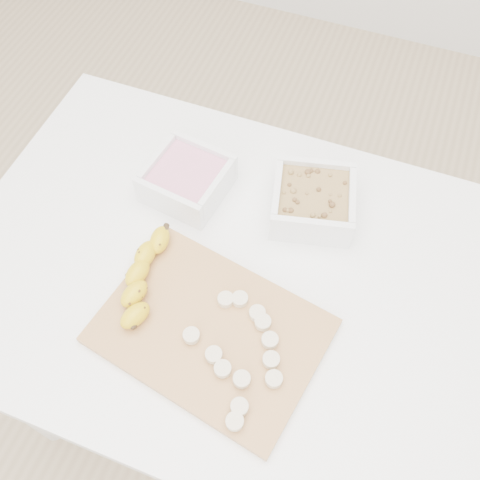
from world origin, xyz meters
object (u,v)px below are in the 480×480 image
(bowl_yogurt, at_px, (187,179))
(cutting_board, at_px, (211,331))
(banana, at_px, (143,278))
(bowl_granola, at_px, (313,201))
(table, at_px, (234,295))

(bowl_yogurt, distance_m, cutting_board, 0.30)
(banana, bearing_deg, cutting_board, -13.83)
(cutting_board, bearing_deg, bowl_yogurt, 120.86)
(bowl_granola, bearing_deg, table, -117.60)
(cutting_board, bearing_deg, table, 92.92)
(banana, bearing_deg, table, 33.48)
(table, relative_size, cutting_board, 2.84)
(bowl_granola, xyz_separation_m, cutting_board, (-0.08, -0.29, -0.03))
(table, distance_m, banana, 0.20)
(table, distance_m, bowl_granola, 0.23)
(bowl_granola, height_order, cutting_board, bowl_granola)
(cutting_board, xyz_separation_m, banana, (-0.14, 0.04, 0.02))
(bowl_yogurt, height_order, bowl_granola, bowl_granola)
(bowl_yogurt, relative_size, banana, 0.83)
(cutting_board, bearing_deg, bowl_granola, 74.05)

